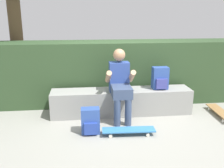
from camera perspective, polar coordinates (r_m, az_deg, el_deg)
The scene contains 8 objects.
ground_plane at distance 4.35m, azimuth 2.92°, elevation -8.57°, with size 24.00×24.00×0.00m, color gray.
bench_main at distance 4.63m, azimuth 2.16°, elevation -3.99°, with size 2.53×0.46×0.45m.
person_skater at distance 4.29m, azimuth 1.85°, elevation 0.37°, with size 0.49×0.62×1.20m.
skateboard_near_person at distance 3.90m, azimuth 3.77°, elevation -10.35°, with size 0.81×0.24×0.09m.
skateboard_beside_bench at distance 4.96m, azimuth 23.25°, elevation -5.82°, with size 0.24×0.81×0.09m.
backpack_on_bench at distance 4.65m, azimuth 10.81°, elevation 1.24°, with size 0.28×0.23×0.40m.
backpack_on_ground at distance 3.91m, azimuth -4.89°, elevation -8.40°, with size 0.28×0.23×0.40m.
hedge_row at distance 5.24m, azimuth 2.96°, elevation 2.83°, with size 5.88×0.79×1.25m.
Camera 1 is at (-0.66, -3.91, 1.78)m, focal length 40.52 mm.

